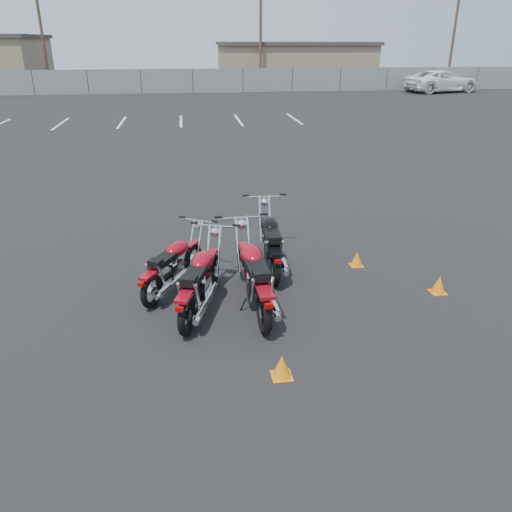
{
  "coord_description": "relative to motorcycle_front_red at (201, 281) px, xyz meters",
  "views": [
    {
      "loc": [
        -0.84,
        -6.76,
        3.88
      ],
      "look_at": [
        0.2,
        0.6,
        0.65
      ],
      "focal_mm": 35.0,
      "sensor_mm": 36.0,
      "label": 1
    }
  ],
  "objects": [
    {
      "name": "ground",
      "position": [
        0.72,
        -0.14,
        -0.48
      ],
      "size": [
        120.0,
        120.0,
        0.0
      ],
      "primitive_type": "plane",
      "color": "black",
      "rests_on": "ground"
    },
    {
      "name": "tan_building_east",
      "position": [
        10.72,
        43.86,
        1.38
      ],
      "size": [
        14.4,
        9.4,
        3.7
      ],
      "color": "#8B765A",
      "rests_on": "ground"
    },
    {
      "name": "utility_pole_c",
      "position": [
        6.72,
        38.86,
        4.2
      ],
      "size": [
        1.8,
        0.24,
        9.0
      ],
      "color": "#493122",
      "rests_on": "ground"
    },
    {
      "name": "chainlink_fence",
      "position": [
        0.72,
        34.86,
        0.42
      ],
      "size": [
        80.06,
        0.06,
        1.8
      ],
      "color": "slate",
      "rests_on": "ground"
    },
    {
      "name": "parking_line_stripes",
      "position": [
        -1.78,
        19.86,
        -0.48
      ],
      "size": [
        15.12,
        4.0,
        0.01
      ],
      "color": "silver",
      "rests_on": "ground"
    },
    {
      "name": "motorcycle_second_black",
      "position": [
        1.33,
        1.4,
        0.01
      ],
      "size": [
        0.86,
        2.24,
        1.09
      ],
      "color": "black",
      "rests_on": "ground"
    },
    {
      "name": "motorcycle_third_red",
      "position": [
        -0.42,
        0.75,
        -0.05
      ],
      "size": [
        1.32,
        1.87,
        0.96
      ],
      "color": "black",
      "rests_on": "ground"
    },
    {
      "name": "training_cone_far",
      "position": [
        3.93,
        0.0,
        -0.33
      ],
      "size": [
        0.25,
        0.25,
        0.3
      ],
      "color": "orange",
      "rests_on": "ground"
    },
    {
      "name": "motorcycle_rear_red",
      "position": [
        0.83,
        -0.03,
        0.04
      ],
      "size": [
        0.91,
        2.36,
        1.15
      ],
      "color": "black",
      "rests_on": "ground"
    },
    {
      "name": "training_cone_near",
      "position": [
        2.93,
        1.24,
        -0.34
      ],
      "size": [
        0.23,
        0.23,
        0.28
      ],
      "color": "orange",
      "rests_on": "ground"
    },
    {
      "name": "utility_pole_b",
      "position": [
        -11.28,
        39.86,
        4.2
      ],
      "size": [
        1.8,
        0.24,
        9.0
      ],
      "color": "#493122",
      "rests_on": "ground"
    },
    {
      "name": "training_cone_extra",
      "position": [
        0.92,
        -1.86,
        -0.33
      ],
      "size": [
        0.26,
        0.26,
        0.31
      ],
      "color": "orange",
      "rests_on": "ground"
    },
    {
      "name": "white_van",
      "position": [
        20.45,
        32.7,
        0.82
      ],
      "size": [
        4.22,
        7.32,
        2.61
      ],
      "primitive_type": "imported",
      "rotation": [
        0.0,
        0.0,
        1.8
      ],
      "color": "white",
      "rests_on": "ground"
    },
    {
      "name": "motorcycle_front_red",
      "position": [
        0.0,
        0.0,
        0.0
      ],
      "size": [
        1.1,
        2.15,
        1.06
      ],
      "color": "black",
      "rests_on": "ground"
    },
    {
      "name": "utility_pole_d",
      "position": [
        24.72,
        39.86,
        4.2
      ],
      "size": [
        1.8,
        0.24,
        9.0
      ],
      "color": "#493122",
      "rests_on": "ground"
    }
  ]
}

